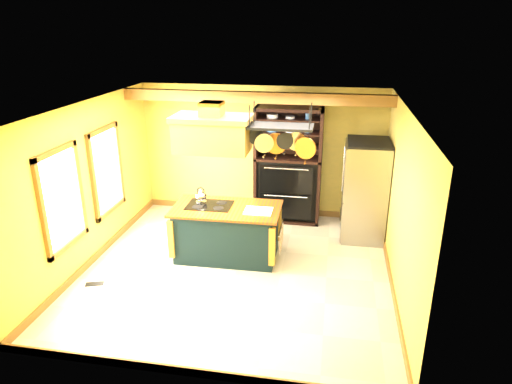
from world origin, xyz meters
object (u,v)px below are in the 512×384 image
(pot_rack, at_px, (281,134))
(range_hood, at_px, (212,132))
(refrigerator, at_px, (364,192))
(hutch, at_px, (288,178))
(kitchen_island, at_px, (227,232))

(pot_rack, bearing_deg, range_hood, 180.00)
(refrigerator, distance_m, hutch, 1.60)
(refrigerator, relative_size, hutch, 0.78)
(kitchen_island, xyz_separation_m, refrigerator, (2.35, 1.23, 0.42))
(pot_rack, relative_size, hutch, 0.47)
(range_hood, bearing_deg, pot_rack, 0.00)
(range_hood, distance_m, pot_rack, 1.11)
(pot_rack, xyz_separation_m, hutch, (-0.06, 1.81, -1.32))
(refrigerator, xyz_separation_m, hutch, (-1.49, 0.58, 0.01))
(hutch, bearing_deg, kitchen_island, -115.30)
(range_hood, bearing_deg, refrigerator, 25.72)
(refrigerator, bearing_deg, pot_rack, -139.45)
(kitchen_island, relative_size, pot_rack, 1.66)
(refrigerator, bearing_deg, hutch, 158.65)
(kitchen_island, bearing_deg, hutch, 63.84)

